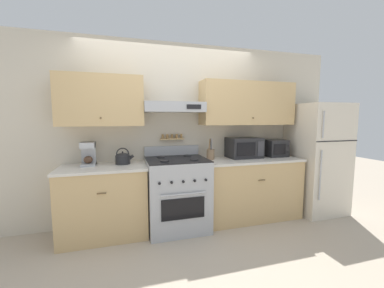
{
  "coord_description": "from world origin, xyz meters",
  "views": [
    {
      "loc": [
        -0.66,
        -2.74,
        1.49
      ],
      "look_at": [
        0.21,
        0.26,
        1.14
      ],
      "focal_mm": 22.0,
      "sensor_mm": 36.0,
      "label": 1
    }
  ],
  "objects_px": {
    "tea_kettle": "(123,158)",
    "coffee_maker": "(88,154)",
    "refrigerator": "(316,158)",
    "microwave": "(244,148)",
    "toaster_oven": "(275,148)",
    "stove_range": "(177,193)",
    "utensil_crock": "(210,154)"
  },
  "relations": [
    {
      "from": "stove_range",
      "to": "microwave",
      "type": "height_order",
      "value": "microwave"
    },
    {
      "from": "microwave",
      "to": "utensil_crock",
      "type": "height_order",
      "value": "utensil_crock"
    },
    {
      "from": "coffee_maker",
      "to": "toaster_oven",
      "type": "height_order",
      "value": "coffee_maker"
    },
    {
      "from": "tea_kettle",
      "to": "coffee_maker",
      "type": "distance_m",
      "value": 0.42
    },
    {
      "from": "coffee_maker",
      "to": "microwave",
      "type": "bearing_deg",
      "value": -0.2
    },
    {
      "from": "refrigerator",
      "to": "microwave",
      "type": "bearing_deg",
      "value": 171.42
    },
    {
      "from": "refrigerator",
      "to": "toaster_oven",
      "type": "distance_m",
      "value": 0.7
    },
    {
      "from": "utensil_crock",
      "to": "toaster_oven",
      "type": "relative_size",
      "value": 0.92
    },
    {
      "from": "tea_kettle",
      "to": "utensil_crock",
      "type": "relative_size",
      "value": 0.8
    },
    {
      "from": "refrigerator",
      "to": "tea_kettle",
      "type": "relative_size",
      "value": 7.12
    },
    {
      "from": "tea_kettle",
      "to": "coffee_maker",
      "type": "relative_size",
      "value": 0.81
    },
    {
      "from": "coffee_maker",
      "to": "tea_kettle",
      "type": "bearing_deg",
      "value": -3.5
    },
    {
      "from": "tea_kettle",
      "to": "microwave",
      "type": "height_order",
      "value": "microwave"
    },
    {
      "from": "toaster_oven",
      "to": "coffee_maker",
      "type": "bearing_deg",
      "value": 179.43
    },
    {
      "from": "stove_range",
      "to": "tea_kettle",
      "type": "distance_m",
      "value": 0.85
    },
    {
      "from": "utensil_crock",
      "to": "toaster_oven",
      "type": "xyz_separation_m",
      "value": [
        1.07,
        -0.0,
        0.05
      ]
    },
    {
      "from": "refrigerator",
      "to": "toaster_oven",
      "type": "bearing_deg",
      "value": 166.44
    },
    {
      "from": "refrigerator",
      "to": "microwave",
      "type": "height_order",
      "value": "refrigerator"
    },
    {
      "from": "stove_range",
      "to": "toaster_oven",
      "type": "height_order",
      "value": "toaster_oven"
    },
    {
      "from": "tea_kettle",
      "to": "utensil_crock",
      "type": "distance_m",
      "value": 1.21
    },
    {
      "from": "stove_range",
      "to": "utensil_crock",
      "type": "relative_size",
      "value": 3.61
    },
    {
      "from": "microwave",
      "to": "toaster_oven",
      "type": "distance_m",
      "value": 0.53
    },
    {
      "from": "stove_range",
      "to": "microwave",
      "type": "bearing_deg",
      "value": 8.46
    },
    {
      "from": "stove_range",
      "to": "coffee_maker",
      "type": "bearing_deg",
      "value": 171.33
    },
    {
      "from": "tea_kettle",
      "to": "microwave",
      "type": "distance_m",
      "value": 1.76
    },
    {
      "from": "utensil_crock",
      "to": "toaster_oven",
      "type": "distance_m",
      "value": 1.07
    },
    {
      "from": "stove_range",
      "to": "toaster_oven",
      "type": "xyz_separation_m",
      "value": [
        1.6,
        0.14,
        0.54
      ]
    },
    {
      "from": "refrigerator",
      "to": "utensil_crock",
      "type": "bearing_deg",
      "value": 174.68
    },
    {
      "from": "utensil_crock",
      "to": "toaster_oven",
      "type": "height_order",
      "value": "utensil_crock"
    },
    {
      "from": "stove_range",
      "to": "utensil_crock",
      "type": "height_order",
      "value": "utensil_crock"
    },
    {
      "from": "stove_range",
      "to": "microwave",
      "type": "distance_m",
      "value": 1.23
    },
    {
      "from": "stove_range",
      "to": "tea_kettle",
      "type": "relative_size",
      "value": 4.53
    }
  ]
}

